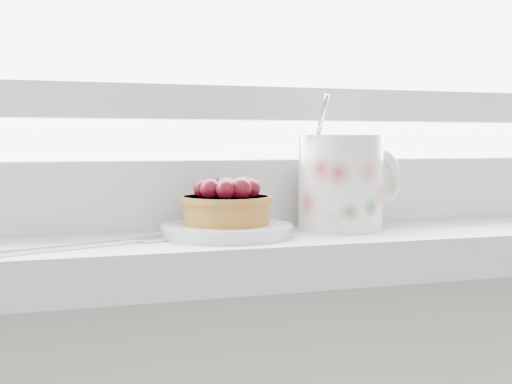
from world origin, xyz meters
name	(u,v)px	position (x,y,z in m)	size (l,w,h in m)	color
saucer	(226,230)	(-0.03, 1.88, 0.95)	(0.12, 0.12, 0.01)	silver
raspberry_tart	(226,203)	(-0.03, 1.88, 0.97)	(0.09, 0.09, 0.04)	brown
floral_mug	(343,180)	(0.10, 1.90, 0.99)	(0.13, 0.10, 0.14)	silver
fork	(102,244)	(-0.15, 1.86, 0.94)	(0.18, 0.08, 0.00)	silver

